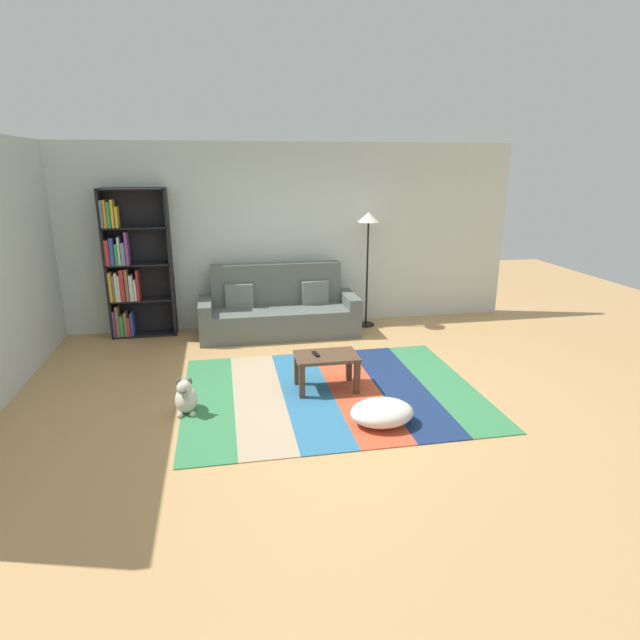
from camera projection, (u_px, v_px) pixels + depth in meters
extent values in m
plane|color=tan|center=(327.00, 386.00, 5.86)|extent=(14.00, 14.00, 0.00)
cube|color=silver|center=(294.00, 236.00, 7.87)|extent=(6.80, 0.10, 2.70)
cube|color=silver|center=(1.00, 266.00, 5.57)|extent=(0.10, 5.50, 2.70)
cube|color=#387F4C|center=(208.00, 402.00, 5.47)|extent=(0.53, 2.49, 0.01)
cube|color=tan|center=(259.00, 398.00, 5.56)|extent=(0.53, 2.49, 0.01)
cube|color=teal|center=(307.00, 394.00, 5.66)|extent=(0.53, 2.49, 0.01)
cube|color=#C64C2D|center=(355.00, 390.00, 5.75)|extent=(0.53, 2.49, 0.01)
cube|color=navy|center=(400.00, 386.00, 5.85)|extent=(0.53, 2.49, 0.01)
cube|color=#387F4C|center=(444.00, 383.00, 5.94)|extent=(0.53, 2.49, 0.01)
cube|color=#59605B|center=(280.00, 321.00, 7.58)|extent=(1.90, 0.80, 0.40)
cube|color=#59605B|center=(276.00, 283.00, 7.72)|extent=(1.90, 0.20, 0.60)
cube|color=#59605B|center=(206.00, 320.00, 7.37)|extent=(0.18, 0.80, 0.56)
cube|color=#59605B|center=(349.00, 313.00, 7.75)|extent=(0.18, 0.80, 0.56)
cube|color=slate|center=(240.00, 296.00, 7.55)|extent=(0.42, 0.19, 0.36)
cube|color=slate|center=(315.00, 293.00, 7.75)|extent=(0.42, 0.19, 0.36)
cube|color=black|center=(107.00, 265.00, 7.25)|extent=(0.04, 0.28, 2.08)
cube|color=black|center=(171.00, 263.00, 7.41)|extent=(0.04, 0.28, 2.08)
cube|color=black|center=(140.00, 263.00, 7.45)|extent=(0.90, 0.01, 2.08)
cube|color=black|center=(146.00, 334.00, 7.62)|extent=(0.86, 0.28, 0.02)
cube|color=black|center=(143.00, 300.00, 7.48)|extent=(0.86, 0.28, 0.02)
cube|color=black|center=(139.00, 264.00, 7.33)|extent=(0.86, 0.28, 0.02)
cube|color=black|center=(135.00, 227.00, 7.18)|extent=(0.86, 0.28, 0.02)
cube|color=black|center=(131.00, 189.00, 7.03)|extent=(0.86, 0.28, 0.02)
cube|color=purple|center=(115.00, 323.00, 7.45)|extent=(0.03, 0.17, 0.37)
cube|color=#8C6647|center=(118.00, 321.00, 7.45)|extent=(0.04, 0.17, 0.43)
cube|color=green|center=(123.00, 325.00, 7.49)|extent=(0.05, 0.20, 0.30)
cube|color=#8C6647|center=(126.00, 324.00, 7.48)|extent=(0.04, 0.17, 0.34)
cube|color=red|center=(130.00, 326.00, 7.50)|extent=(0.04, 0.16, 0.28)
cube|color=#334CB2|center=(133.00, 323.00, 7.52)|extent=(0.03, 0.21, 0.33)
cube|color=gold|center=(111.00, 287.00, 7.31)|extent=(0.04, 0.20, 0.41)
cube|color=#8C6647|center=(115.00, 288.00, 7.33)|extent=(0.03, 0.21, 0.37)
cube|color=silver|center=(117.00, 287.00, 7.31)|extent=(0.04, 0.17, 0.40)
cube|color=silver|center=(120.00, 288.00, 7.33)|extent=(0.03, 0.18, 0.37)
cube|color=red|center=(123.00, 285.00, 7.33)|extent=(0.05, 0.18, 0.45)
cube|color=#8C6647|center=(127.00, 285.00, 7.33)|extent=(0.04, 0.16, 0.45)
cube|color=silver|center=(132.00, 288.00, 7.36)|extent=(0.05, 0.18, 0.36)
cube|color=silver|center=(136.00, 289.00, 7.40)|extent=(0.03, 0.24, 0.30)
cube|color=red|center=(139.00, 285.00, 7.39)|extent=(0.03, 0.23, 0.43)
cube|color=red|center=(108.00, 252.00, 7.20)|extent=(0.05, 0.24, 0.35)
cube|color=#334CB2|center=(113.00, 251.00, 7.18)|extent=(0.05, 0.20, 0.37)
cube|color=green|center=(117.00, 254.00, 7.22)|extent=(0.04, 0.22, 0.29)
cube|color=silver|center=(120.00, 251.00, 7.20)|extent=(0.03, 0.20, 0.39)
cube|color=#668C99|center=(124.00, 253.00, 7.23)|extent=(0.05, 0.22, 0.31)
cube|color=purple|center=(127.00, 248.00, 7.20)|extent=(0.04, 0.17, 0.45)
cube|color=#668C99|center=(103.00, 214.00, 7.04)|extent=(0.03, 0.23, 0.36)
cube|color=orange|center=(106.00, 214.00, 7.05)|extent=(0.04, 0.23, 0.37)
cube|color=green|center=(110.00, 215.00, 7.05)|extent=(0.04, 0.22, 0.34)
cube|color=gold|center=(113.00, 214.00, 7.04)|extent=(0.04, 0.18, 0.37)
cube|color=gold|center=(117.00, 217.00, 7.06)|extent=(0.04, 0.17, 0.28)
cube|color=#513826|center=(326.00, 356.00, 5.68)|extent=(0.68, 0.44, 0.04)
cube|color=#513826|center=(302.00, 382.00, 5.51)|extent=(0.06, 0.06, 0.36)
cube|color=#513826|center=(357.00, 378.00, 5.62)|extent=(0.06, 0.06, 0.36)
cube|color=#513826|center=(297.00, 369.00, 5.86)|extent=(0.06, 0.06, 0.36)
cube|color=#513826|center=(349.00, 365.00, 5.96)|extent=(0.06, 0.06, 0.36)
ellipsoid|color=white|center=(382.00, 413.00, 4.96)|extent=(0.61, 0.48, 0.24)
ellipsoid|color=beige|center=(186.00, 400.00, 5.23)|extent=(0.22, 0.30, 0.26)
sphere|color=beige|center=(184.00, 388.00, 5.08)|extent=(0.15, 0.15, 0.15)
ellipsoid|color=#5B5750|center=(184.00, 391.00, 5.03)|extent=(0.06, 0.07, 0.05)
ellipsoid|color=#5B5750|center=(179.00, 382.00, 5.08)|extent=(0.05, 0.04, 0.08)
ellipsoid|color=#5B5750|center=(190.00, 382.00, 5.10)|extent=(0.05, 0.04, 0.08)
sphere|color=beige|center=(180.00, 415.00, 5.12)|extent=(0.06, 0.06, 0.06)
sphere|color=beige|center=(193.00, 414.00, 5.14)|extent=(0.06, 0.06, 0.06)
cylinder|color=black|center=(366.00, 324.00, 8.09)|extent=(0.26, 0.26, 0.02)
cylinder|color=black|center=(367.00, 274.00, 7.86)|extent=(0.03, 0.03, 1.55)
cone|color=white|center=(369.00, 217.00, 7.62)|extent=(0.32, 0.32, 0.14)
cube|color=black|center=(316.00, 354.00, 5.67)|extent=(0.07, 0.16, 0.02)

